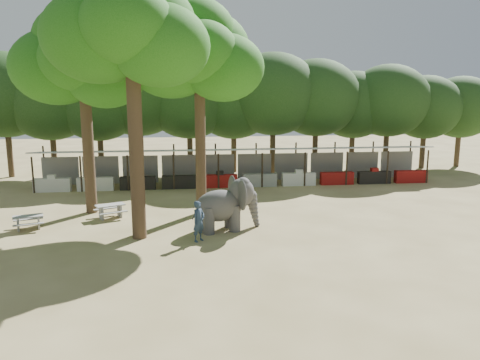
{
  "coord_description": "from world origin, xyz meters",
  "views": [
    {
      "loc": [
        -4.03,
        -18.89,
        6.56
      ],
      "look_at": [
        -1.0,
        5.0,
        2.0
      ],
      "focal_mm": 35.0,
      "sensor_mm": 36.0,
      "label": 1
    }
  ],
  "objects": [
    {
      "name": "handler",
      "position": [
        -3.33,
        1.16,
        0.91
      ],
      "size": [
        0.78,
        0.78,
        1.83
      ],
      "primitive_type": "imported",
      "rotation": [
        0.0,
        0.0,
        0.79
      ],
      "color": "#26384C",
      "rests_on": "ground"
    },
    {
      "name": "elephant",
      "position": [
        -1.9,
        2.77,
        1.26
      ],
      "size": [
        3.39,
        2.5,
        2.52
      ],
      "rotation": [
        0.0,
        0.0,
        0.23
      ],
      "color": "#3E3C3B",
      "rests_on": "ground"
    },
    {
      "name": "picnic_table_far",
      "position": [
        -7.8,
        5.64,
        0.48
      ],
      "size": [
        1.87,
        1.79,
        0.73
      ],
      "rotation": [
        0.0,
        0.0,
        0.43
      ],
      "color": "gray",
      "rests_on": "ground"
    },
    {
      "name": "yard_tree_back",
      "position": [
        -3.13,
        6.19,
        8.54
      ],
      "size": [
        7.1,
        6.9,
        11.36
      ],
      "color": "#332316",
      "rests_on": "ground"
    },
    {
      "name": "picnic_table_near",
      "position": [
        -11.44,
        4.01,
        0.45
      ],
      "size": [
        1.66,
        1.57,
        0.68
      ],
      "rotation": [
        0.0,
        0.0,
        0.3
      ],
      "color": "gray",
      "rests_on": "ground"
    },
    {
      "name": "yard_tree_left",
      "position": [
        -9.13,
        7.19,
        8.2
      ],
      "size": [
        7.1,
        6.9,
        11.02
      ],
      "color": "#332316",
      "rests_on": "ground"
    },
    {
      "name": "ground",
      "position": [
        0.0,
        0.0,
        0.0
      ],
      "size": [
        100.0,
        100.0,
        0.0
      ],
      "primitive_type": "plane",
      "color": "olive",
      "rests_on": "ground"
    },
    {
      "name": "vendor_stalls",
      "position": [
        -0.0,
        13.84,
        1.18
      ],
      "size": [
        28.0,
        2.99,
        2.8
      ],
      "color": "#979B9F",
      "rests_on": "ground"
    },
    {
      "name": "yard_tree_center",
      "position": [
        -6.13,
        2.19,
        9.21
      ],
      "size": [
        7.1,
        6.9,
        12.04
      ],
      "color": "#332316",
      "rests_on": "ground"
    },
    {
      "name": "backdrop_trees",
      "position": [
        0.0,
        19.0,
        5.51
      ],
      "size": [
        46.46,
        5.95,
        8.33
      ],
      "color": "#332316",
      "rests_on": "ground"
    }
  ]
}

